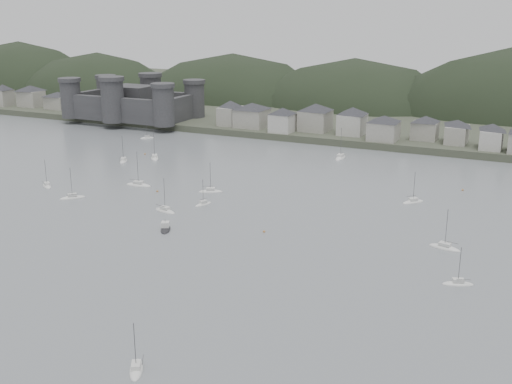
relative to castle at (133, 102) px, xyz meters
The scene contains 8 objects.
ground 216.45m from the castle, 56.28° to the right, with size 900.00×900.00×0.00m, color slate.
far_shore_land 166.61m from the castle, 43.83° to the left, with size 900.00×250.00×3.00m, color #383D2D.
forested_ridge 155.26m from the castle, 35.67° to the left, with size 851.55×103.94×102.57m.
castle is the anchor object (origin of this frame).
waterfront_town 170.64m from the castle, ahead, with size 451.48×28.46×12.92m.
moored_fleet 158.21m from the castle, 46.74° to the right, with size 258.55×177.94×13.02m.
motor_launch_far 166.18m from the castle, 50.70° to the right, with size 5.63×7.45×3.71m.
mooring_buoys 171.72m from the castle, 46.32° to the right, with size 160.34×129.27×0.70m.
Camera 1 is at (72.40, -75.35, 54.79)m, focal length 43.33 mm.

